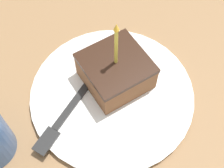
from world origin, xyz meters
name	(u,v)px	position (x,y,z in m)	size (l,w,h in m)	color
ground_plane	(127,105)	(0.00, 0.00, -0.02)	(2.40, 2.40, 0.04)	olive
plate	(112,94)	(-0.02, -0.02, 0.01)	(0.29, 0.29, 0.01)	white
cake_slice	(115,71)	(-0.04, 0.00, 0.04)	(0.10, 0.11, 0.15)	brown
fork	(64,116)	(-0.02, -0.11, 0.02)	(0.09, 0.16, 0.00)	#262626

